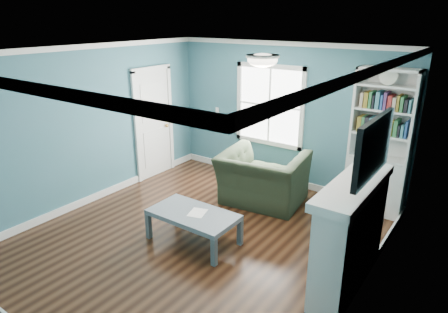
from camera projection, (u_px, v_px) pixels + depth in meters
The scene contains 13 objects.
floor at pixel (199, 237), 5.75m from camera, with size 5.00×5.00×0.00m, color black.
room_walls at pixel (197, 131), 5.22m from camera, with size 5.00×5.00×5.00m.
trim at pixel (197, 156), 5.34m from camera, with size 4.50×5.00×2.60m.
window at pixel (270, 105), 7.34m from camera, with size 1.40×0.06×1.50m.
bookshelf at pixel (378, 157), 6.24m from camera, with size 0.90×0.35×2.31m.
fireplace at pixel (351, 236), 4.55m from camera, with size 0.44×1.58×1.30m.
tv at pixel (374, 148), 4.12m from camera, with size 0.06×1.10×0.65m, color black.
door at pixel (154, 122), 7.68m from camera, with size 0.12×0.98×2.17m.
ceiling_fixture at pixel (263, 59), 4.48m from camera, with size 0.38×0.38×0.15m.
light_switch at pixel (217, 110), 8.08m from camera, with size 0.08×0.01×0.12m, color white.
recliner at pixel (263, 170), 6.63m from camera, with size 1.34×0.87×1.17m, color black.
coffee_table at pixel (193, 216), 5.52m from camera, with size 1.23×0.68×0.45m.
paper_sheet at pixel (197, 213), 5.50m from camera, with size 0.21×0.27×0.00m, color white.
Camera 1 is at (3.21, -3.89, 3.02)m, focal length 32.00 mm.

